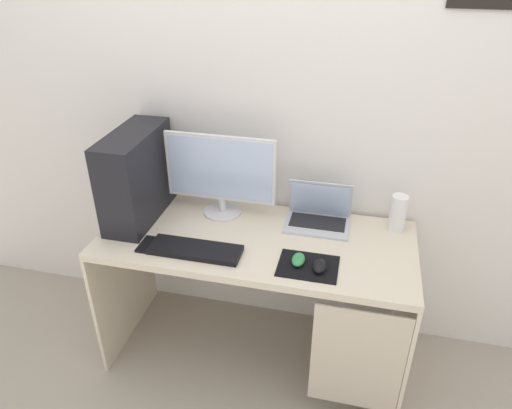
{
  "coord_description": "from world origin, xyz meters",
  "views": [
    {
      "loc": [
        0.43,
        -1.81,
        2.0
      ],
      "look_at": [
        0.0,
        0.0,
        0.93
      ],
      "focal_mm": 33.12,
      "sensor_mm": 36.0,
      "label": 1
    }
  ],
  "objects_px": {
    "pc_tower": "(136,176)",
    "laptop": "(318,215)",
    "speaker": "(398,213)",
    "cell_phone": "(148,245)",
    "mouse_left": "(298,260)",
    "mouse_right": "(319,266)",
    "monitor": "(221,174)",
    "keyboard": "(195,250)"
  },
  "relations": [
    {
      "from": "speaker",
      "to": "mouse_right",
      "type": "relative_size",
      "value": 1.91
    },
    {
      "from": "cell_phone",
      "to": "laptop",
      "type": "bearing_deg",
      "value": 26.83
    },
    {
      "from": "pc_tower",
      "to": "speaker",
      "type": "xyz_separation_m",
      "value": [
        1.26,
        0.16,
        -0.13
      ]
    },
    {
      "from": "monitor",
      "to": "speaker",
      "type": "distance_m",
      "value": 0.88
    },
    {
      "from": "pc_tower",
      "to": "monitor",
      "type": "height_order",
      "value": "pc_tower"
    },
    {
      "from": "monitor",
      "to": "mouse_left",
      "type": "distance_m",
      "value": 0.59
    },
    {
      "from": "mouse_right",
      "to": "cell_phone",
      "type": "height_order",
      "value": "mouse_right"
    },
    {
      "from": "speaker",
      "to": "mouse_left",
      "type": "bearing_deg",
      "value": -137.45
    },
    {
      "from": "speaker",
      "to": "keyboard",
      "type": "relative_size",
      "value": 0.44
    },
    {
      "from": "mouse_right",
      "to": "monitor",
      "type": "bearing_deg",
      "value": 146.43
    },
    {
      "from": "pc_tower",
      "to": "cell_phone",
      "type": "bearing_deg",
      "value": -59.51
    },
    {
      "from": "keyboard",
      "to": "mouse_right",
      "type": "height_order",
      "value": "mouse_right"
    },
    {
      "from": "pc_tower",
      "to": "laptop",
      "type": "bearing_deg",
      "value": 8.58
    },
    {
      "from": "speaker",
      "to": "mouse_right",
      "type": "xyz_separation_m",
      "value": [
        -0.32,
        -0.41,
        -0.07
      ]
    },
    {
      "from": "pc_tower",
      "to": "laptop",
      "type": "distance_m",
      "value": 0.91
    },
    {
      "from": "pc_tower",
      "to": "speaker",
      "type": "relative_size",
      "value": 2.63
    },
    {
      "from": "speaker",
      "to": "pc_tower",
      "type": "bearing_deg",
      "value": -172.57
    },
    {
      "from": "monitor",
      "to": "pc_tower",
      "type": "bearing_deg",
      "value": -163.63
    },
    {
      "from": "pc_tower",
      "to": "cell_phone",
      "type": "height_order",
      "value": "pc_tower"
    },
    {
      "from": "keyboard",
      "to": "mouse_left",
      "type": "xyz_separation_m",
      "value": [
        0.47,
        0.02,
        0.01
      ]
    },
    {
      "from": "pc_tower",
      "to": "speaker",
      "type": "distance_m",
      "value": 1.28
    },
    {
      "from": "keyboard",
      "to": "mouse_left",
      "type": "height_order",
      "value": "mouse_left"
    },
    {
      "from": "pc_tower",
      "to": "mouse_right",
      "type": "relative_size",
      "value": 5.02
    },
    {
      "from": "monitor",
      "to": "cell_phone",
      "type": "bearing_deg",
      "value": -125.07
    },
    {
      "from": "speaker",
      "to": "mouse_right",
      "type": "bearing_deg",
      "value": -128.32
    },
    {
      "from": "keyboard",
      "to": "mouse_left",
      "type": "relative_size",
      "value": 4.38
    },
    {
      "from": "mouse_left",
      "to": "mouse_right",
      "type": "xyz_separation_m",
      "value": [
        0.09,
        -0.02,
        0.0
      ]
    },
    {
      "from": "laptop",
      "to": "mouse_right",
      "type": "height_order",
      "value": "laptop"
    },
    {
      "from": "laptop",
      "to": "mouse_right",
      "type": "xyz_separation_m",
      "value": [
        0.05,
        -0.38,
        -0.02
      ]
    },
    {
      "from": "pc_tower",
      "to": "mouse_left",
      "type": "distance_m",
      "value": 0.89
    },
    {
      "from": "speaker",
      "to": "cell_phone",
      "type": "distance_m",
      "value": 1.19
    },
    {
      "from": "monitor",
      "to": "keyboard",
      "type": "distance_m",
      "value": 0.41
    },
    {
      "from": "mouse_left",
      "to": "monitor",
      "type": "bearing_deg",
      "value": 143.18
    },
    {
      "from": "laptop",
      "to": "speaker",
      "type": "height_order",
      "value": "laptop"
    },
    {
      "from": "speaker",
      "to": "cell_phone",
      "type": "relative_size",
      "value": 1.41
    },
    {
      "from": "monitor",
      "to": "mouse_right",
      "type": "height_order",
      "value": "monitor"
    },
    {
      "from": "pc_tower",
      "to": "laptop",
      "type": "relative_size",
      "value": 1.55
    },
    {
      "from": "pc_tower",
      "to": "monitor",
      "type": "distance_m",
      "value": 0.41
    },
    {
      "from": "monitor",
      "to": "speaker",
      "type": "xyz_separation_m",
      "value": [
        0.87,
        0.05,
        -0.13
      ]
    },
    {
      "from": "pc_tower",
      "to": "mouse_right",
      "type": "distance_m",
      "value": 0.99
    },
    {
      "from": "laptop",
      "to": "speaker",
      "type": "distance_m",
      "value": 0.38
    },
    {
      "from": "laptop",
      "to": "mouse_left",
      "type": "xyz_separation_m",
      "value": [
        -0.04,
        -0.35,
        -0.02
      ]
    }
  ]
}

